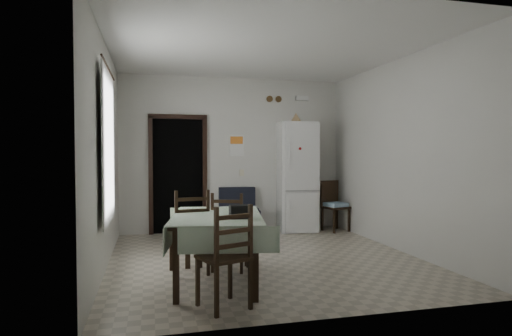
{
  "coord_description": "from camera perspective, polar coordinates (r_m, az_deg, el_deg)",
  "views": [
    {
      "loc": [
        -1.54,
        -5.73,
        1.47
      ],
      "look_at": [
        0.0,
        0.5,
        1.25
      ],
      "focal_mm": 30.0,
      "sensor_mm": 36.0,
      "label": 1
    }
  ],
  "objects": [
    {
      "name": "ground",
      "position": [
        6.12,
        1.15,
        -11.94
      ],
      "size": [
        4.5,
        4.5,
        0.0
      ],
      "primitive_type": "plane",
      "color": "#A59B87",
      "rests_on": "ground"
    },
    {
      "name": "ceiling",
      "position": [
        6.11,
        1.17,
        15.5
      ],
      "size": [
        4.2,
        4.5,
        0.02
      ],
      "primitive_type": null,
      "color": "white",
      "rests_on": "ground"
    },
    {
      "name": "wall_back",
      "position": [
        8.13,
        -2.97,
        1.83
      ],
      "size": [
        4.2,
        0.02,
        2.9
      ],
      "primitive_type": null,
      "color": "silver",
      "rests_on": "ground"
    },
    {
      "name": "wall_front",
      "position": [
        3.81,
        10.0,
        1.6
      ],
      "size": [
        4.2,
        0.02,
        2.9
      ],
      "primitive_type": null,
      "color": "silver",
      "rests_on": "ground"
    },
    {
      "name": "wall_left",
      "position": [
        5.76,
        -19.46,
        1.64
      ],
      "size": [
        0.02,
        4.5,
        2.9
      ],
      "primitive_type": null,
      "color": "silver",
      "rests_on": "ground"
    },
    {
      "name": "wall_right",
      "position": [
        6.79,
        18.53,
        1.69
      ],
      "size": [
        0.02,
        4.5,
        2.9
      ],
      "primitive_type": null,
      "color": "silver",
      "rests_on": "ground"
    },
    {
      "name": "doorway",
      "position": [
        8.21,
        -10.45,
        -0.92
      ],
      "size": [
        1.06,
        0.52,
        2.22
      ],
      "color": "black",
      "rests_on": "ground"
    },
    {
      "name": "window_recess",
      "position": [
        5.57,
        -20.18,
        2.66
      ],
      "size": [
        0.1,
        1.2,
        1.6
      ],
      "primitive_type": "cube",
      "color": "silver",
      "rests_on": "ground"
    },
    {
      "name": "curtain",
      "position": [
        5.56,
        -19.05,
        2.67
      ],
      "size": [
        0.02,
        1.45,
        1.85
      ],
      "primitive_type": "cube",
      "color": "white",
      "rests_on": "ground"
    },
    {
      "name": "curtain_rod",
      "position": [
        5.65,
        -19.06,
        12.35
      ],
      "size": [
        0.02,
        1.6,
        0.02
      ],
      "primitive_type": "cylinder",
      "rotation": [
        1.57,
        0.0,
        0.0
      ],
      "color": "black",
      "rests_on": "ground"
    },
    {
      "name": "calendar",
      "position": [
        8.13,
        -2.61,
        3.02
      ],
      "size": [
        0.28,
        0.02,
        0.4
      ],
      "primitive_type": "cube",
      "color": "white",
      "rests_on": "ground"
    },
    {
      "name": "calendar_image",
      "position": [
        8.13,
        -2.6,
        3.73
      ],
      "size": [
        0.24,
        0.01,
        0.14
      ],
      "primitive_type": "cube",
      "color": "orange",
      "rests_on": "ground"
    },
    {
      "name": "light_switch",
      "position": [
        8.16,
        -1.91,
        -0.63
      ],
      "size": [
        0.08,
        0.02,
        0.12
      ],
      "primitive_type": "cube",
      "color": "beige",
      "rests_on": "ground"
    },
    {
      "name": "vent_left",
      "position": [
        8.34,
        1.82,
        9.2
      ],
      "size": [
        0.12,
        0.03,
        0.12
      ],
      "primitive_type": "cylinder",
      "rotation": [
        1.57,
        0.0,
        0.0
      ],
      "color": "brown",
      "rests_on": "ground"
    },
    {
      "name": "vent_right",
      "position": [
        8.4,
        3.02,
        9.15
      ],
      "size": [
        0.12,
        0.03,
        0.12
      ],
      "primitive_type": "cylinder",
      "rotation": [
        1.57,
        0.0,
        0.0
      ],
      "color": "brown",
      "rests_on": "ground"
    },
    {
      "name": "emergency_light",
      "position": [
        8.52,
        6.14,
        9.24
      ],
      "size": [
        0.25,
        0.07,
        0.09
      ],
      "primitive_type": "cube",
      "color": "white",
      "rests_on": "ground"
    },
    {
      "name": "fridge",
      "position": [
        8.13,
        5.38,
        -1.16
      ],
      "size": [
        0.74,
        0.74,
        2.05
      ],
      "primitive_type": null,
      "rotation": [
        0.0,
        0.0,
        -0.11
      ],
      "color": "white",
      "rests_on": "ground"
    },
    {
      "name": "tan_cone",
      "position": [
        8.09,
        5.35,
        6.71
      ],
      "size": [
        0.21,
        0.21,
        0.17
      ],
      "primitive_type": "cone",
      "rotation": [
        0.0,
        0.0,
        0.02
      ],
      "color": "tan",
      "rests_on": "fridge"
    },
    {
      "name": "navy_seat",
      "position": [
        7.9,
        -2.21,
        -5.71
      ],
      "size": [
        0.73,
        0.71,
        0.83
      ],
      "primitive_type": null,
      "rotation": [
        0.0,
        0.0,
        -0.06
      ],
      "color": "black",
      "rests_on": "ground"
    },
    {
      "name": "corner_chair",
      "position": [
        8.24,
        10.57,
        -5.01
      ],
      "size": [
        0.5,
        0.5,
        0.95
      ],
      "primitive_type": null,
      "rotation": [
        0.0,
        0.0,
        0.26
      ],
      "color": "black",
      "rests_on": "ground"
    },
    {
      "name": "dining_table",
      "position": [
        4.94,
        -5.19,
        -10.7
      ],
      "size": [
        1.22,
        1.64,
        0.78
      ],
      "primitive_type": null,
      "rotation": [
        0.0,
        0.0,
        -0.17
      ],
      "color": "#9CB096",
      "rests_on": "ground"
    },
    {
      "name": "black_bag",
      "position": [
        4.59,
        -2.16,
        -5.84
      ],
      "size": [
        0.22,
        0.13,
        0.14
      ],
      "primitive_type": "cube",
      "rotation": [
        0.0,
        0.0,
        0.01
      ],
      "color": "black",
      "rests_on": "dining_table"
    },
    {
      "name": "dining_chair_far_left",
      "position": [
        5.35,
        -8.92,
        -8.31
      ],
      "size": [
        0.5,
        0.5,
        1.04
      ],
      "primitive_type": null,
      "rotation": [
        0.0,
        0.0,
        3.27
      ],
      "color": "black",
      "rests_on": "ground"
    },
    {
      "name": "dining_chair_far_right",
      "position": [
        5.47,
        -3.52,
        -8.34
      ],
      "size": [
        0.55,
        0.55,
        0.99
      ],
      "primitive_type": null,
      "rotation": [
        0.0,
        0.0,
        2.76
      ],
      "color": "black",
      "rests_on": "ground"
    },
    {
      "name": "dining_chair_near_head",
      "position": [
        4.15,
        -4.33,
        -11.6
      ],
      "size": [
        0.55,
        0.55,
        1.0
      ],
      "primitive_type": null,
      "rotation": [
        0.0,
        0.0,
        3.51
      ],
      "color": "black",
      "rests_on": "ground"
    }
  ]
}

